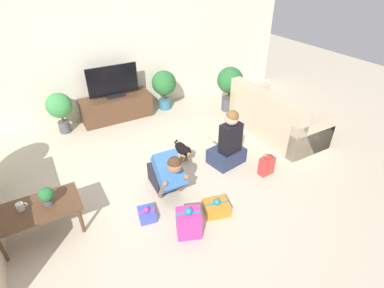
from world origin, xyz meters
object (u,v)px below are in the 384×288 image
object	(u,v)px
gift_box_c	(189,223)
gift_bag_a	(267,165)
gift_box_a	(147,214)
coffee_table	(37,211)
tv_console	(117,107)
potted_plant_back_right	(164,85)
potted_plant_back_left	(60,107)
dog	(183,149)
person_kneeling	(167,173)
gift_box_b	(216,207)
sofa_right	(275,119)
tabletop_plant	(47,195)
tv	(113,83)
mug	(20,207)
person_sitting	(228,144)
potted_plant_corner_right	(230,84)

from	to	relation	value
gift_box_c	gift_bag_a	world-z (taller)	gift_box_c
gift_box_a	coffee_table	bearing A→B (deg)	162.61
tv_console	potted_plant_back_right	xyz separation A→B (m)	(1.03, -0.05, 0.29)
coffee_table	potted_plant_back_left	size ratio (longest dim) A/B	1.23
gift_box_c	dog	bearing A→B (deg)	64.69
dog	gift_bag_a	size ratio (longest dim) A/B	1.57
person_kneeling	gift_box_b	distance (m)	0.80
potted_plant_back_left	gift_box_b	xyz separation A→B (m)	(1.32, -3.13, -0.42)
sofa_right	potted_plant_back_right	distance (m)	2.36
potted_plant_back_left	gift_box_c	size ratio (longest dim) A/B	1.95
gift_bag_a	tabletop_plant	distance (m)	2.99
tv	gift_box_b	bearing A→B (deg)	-84.85
tv_console	gift_box_c	size ratio (longest dim) A/B	3.46
mug	person_sitting	bearing A→B (deg)	0.98
mug	gift_box_b	bearing A→B (deg)	-20.06
potted_plant_corner_right	gift_box_a	bearing A→B (deg)	-143.01
dog	tabletop_plant	size ratio (longest dim) A/B	2.20
potted_plant_back_right	potted_plant_back_left	bearing A→B (deg)	180.00
dog	mug	bearing A→B (deg)	-169.88
sofa_right	mug	world-z (taller)	sofa_right
person_kneeling	mug	bearing A→B (deg)	178.48
person_sitting	gift_box_b	world-z (taller)	person_sitting
gift_box_c	potted_plant_back_left	bearing A→B (deg)	104.58
coffee_table	gift_bag_a	xyz separation A→B (m)	(3.08, -0.42, -0.22)
person_kneeling	tabletop_plant	bearing A→B (deg)	179.63
person_sitting	gift_box_a	size ratio (longest dim) A/B	3.19
gift_bag_a	tabletop_plant	bearing A→B (deg)	171.88
coffee_table	tv_console	bearing A→B (deg)	55.41
potted_plant_back_left	tabletop_plant	xyz separation A→B (m)	(-0.52, -2.40, 0.03)
gift_box_c	tv	bearing A→B (deg)	86.75
tv	potted_plant_back_left	xyz separation A→B (m)	(-1.03, -0.05, -0.24)
person_sitting	tabletop_plant	world-z (taller)	person_sitting
tv	gift_bag_a	xyz separation A→B (m)	(1.39, -2.87, -0.60)
tv	tabletop_plant	bearing A→B (deg)	-122.25
potted_plant_back_left	gift_box_a	xyz separation A→B (m)	(0.50, -2.77, -0.45)
coffee_table	person_kneeling	bearing A→B (deg)	-2.65
gift_box_b	mug	size ratio (longest dim) A/B	3.06
potted_plant_back_right	potted_plant_corner_right	world-z (taller)	potted_plant_corner_right
coffee_table	person_kneeling	xyz separation A→B (m)	(1.59, -0.07, -0.02)
potted_plant_back_left	dog	bearing A→B (deg)	-51.87
person_sitting	gift_box_c	distance (m)	1.56
potted_plant_corner_right	tabletop_plant	size ratio (longest dim) A/B	4.15
gift_box_c	tabletop_plant	xyz separation A→B (m)	(-1.36, 0.84, 0.37)
potted_plant_corner_right	gift_box_b	xyz separation A→B (m)	(-1.89, -2.40, -0.51)
coffee_table	dog	size ratio (longest dim) A/B	1.92
coffee_table	dog	distance (m)	2.21
potted_plant_back_right	mug	world-z (taller)	potted_plant_back_right
tv_console	potted_plant_corner_right	xyz separation A→B (m)	(2.18, -0.78, 0.35)
tv	mug	bearing A→B (deg)	-127.33
coffee_table	gift_box_c	world-z (taller)	coffee_table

